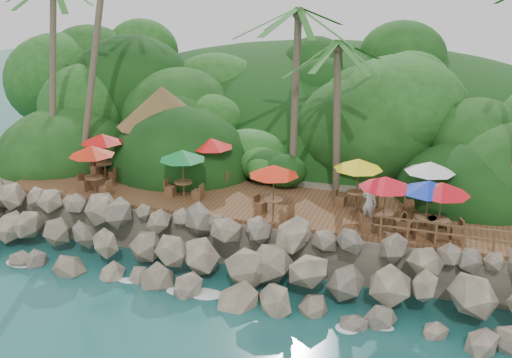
% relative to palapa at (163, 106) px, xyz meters
% --- Properties ---
extents(ground, '(140.00, 140.00, 0.00)m').
position_rel_palapa_xyz_m(ground, '(6.74, -9.58, -5.79)').
color(ground, '#19514F').
rests_on(ground, ground).
extents(land_base, '(32.00, 25.20, 2.10)m').
position_rel_palapa_xyz_m(land_base, '(6.74, 6.42, -4.74)').
color(land_base, gray).
rests_on(land_base, ground).
extents(jungle_hill, '(44.80, 28.00, 15.40)m').
position_rel_palapa_xyz_m(jungle_hill, '(6.74, 13.92, -5.79)').
color(jungle_hill, '#143811').
rests_on(jungle_hill, ground).
extents(seawall, '(29.00, 4.00, 2.30)m').
position_rel_palapa_xyz_m(seawall, '(6.74, -7.58, -4.64)').
color(seawall, gray).
rests_on(seawall, ground).
extents(terrace, '(26.00, 5.00, 0.20)m').
position_rel_palapa_xyz_m(terrace, '(6.74, -3.58, -3.59)').
color(terrace, brown).
rests_on(terrace, land_base).
extents(jungle_foliage, '(44.00, 16.00, 12.00)m').
position_rel_palapa_xyz_m(jungle_foliage, '(6.74, 5.42, -5.79)').
color(jungle_foliage, '#143811').
rests_on(jungle_foliage, ground).
extents(foam_line, '(25.20, 0.80, 0.06)m').
position_rel_palapa_xyz_m(foam_line, '(6.74, -9.28, -5.76)').
color(foam_line, white).
rests_on(foam_line, ground).
extents(palapa, '(5.27, 5.27, 4.60)m').
position_rel_palapa_xyz_m(palapa, '(0.00, 0.00, 0.00)').
color(palapa, brown).
rests_on(palapa, ground).
extents(dining_clusters, '(19.63, 5.47, 2.46)m').
position_rel_palapa_xyz_m(dining_clusters, '(7.56, -3.89, -1.45)').
color(dining_clusters, brown).
rests_on(dining_clusters, terrace).
extents(railing, '(6.10, 0.10, 1.00)m').
position_rel_palapa_xyz_m(railing, '(15.77, -5.93, -2.89)').
color(railing, brown).
rests_on(railing, terrace).
extents(waiter, '(0.80, 0.65, 1.89)m').
position_rel_palapa_xyz_m(waiter, '(12.32, -4.56, -2.55)').
color(waiter, white).
rests_on(waiter, terrace).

